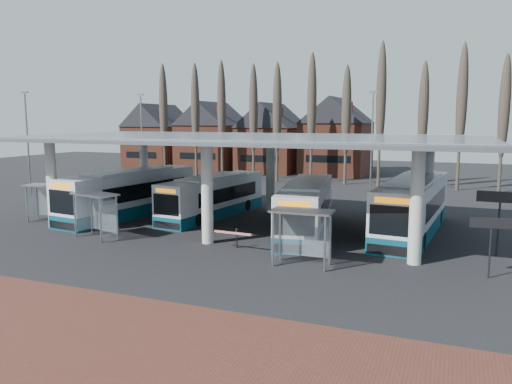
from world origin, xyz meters
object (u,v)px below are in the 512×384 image
at_px(bus_3, 413,207).
at_px(shelter_0, 48,194).
at_px(bus_1, 214,197).
at_px(bus_2, 307,208).
at_px(bus_0, 131,194).
at_px(shelter_1, 97,205).
at_px(shelter_2, 303,225).

relative_size(bus_3, shelter_0, 4.25).
height_order(bus_1, bus_2, bus_2).
height_order(bus_2, bus_3, bus_3).
distance_m(bus_0, bus_1, 6.52).
relative_size(bus_2, bus_3, 0.92).
height_order(bus_3, shelter_0, bus_3).
bearing_deg(bus_0, bus_2, 5.82).
xyz_separation_m(bus_0, bus_3, (20.97, 1.74, 0.04)).
height_order(bus_1, shelter_1, bus_1).
xyz_separation_m(bus_1, shelter_2, (10.16, -10.10, 0.61)).
bearing_deg(bus_3, bus_2, -157.30).
bearing_deg(bus_1, bus_0, -154.24).
height_order(bus_1, shelter_0, bus_1).
distance_m(bus_3, shelter_1, 20.37).
relative_size(bus_0, shelter_0, 4.16).
xyz_separation_m(bus_2, shelter_0, (-18.66, -3.70, 0.40)).
bearing_deg(bus_3, bus_1, -176.59).
xyz_separation_m(bus_1, shelter_0, (-10.48, -6.20, 0.49)).
relative_size(bus_0, bus_1, 1.13).
relative_size(bus_2, shelter_0, 3.92).
distance_m(bus_3, shelter_2, 10.80).
height_order(bus_0, bus_2, bus_0).
height_order(shelter_1, shelter_2, shelter_2).
relative_size(bus_1, shelter_2, 3.68).
height_order(bus_0, shelter_2, bus_0).
relative_size(shelter_0, shelter_2, 1.00).
bearing_deg(shelter_1, shelter_2, 10.75).
bearing_deg(shelter_1, shelter_0, 172.05).
distance_m(shelter_1, shelter_2, 13.79).
distance_m(bus_0, bus_2, 14.35).
xyz_separation_m(shelter_0, shelter_2, (20.64, -3.90, 0.12)).
bearing_deg(bus_1, shelter_1, -104.65).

